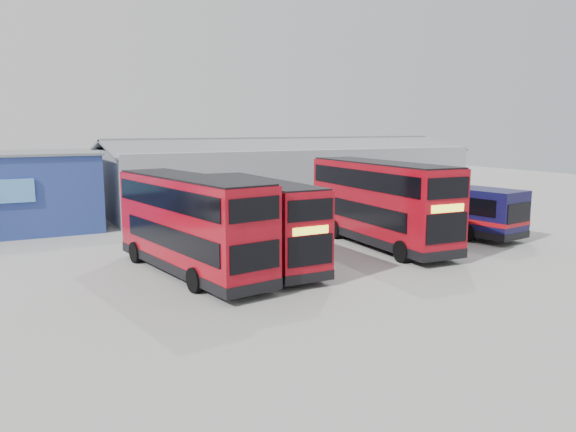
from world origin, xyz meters
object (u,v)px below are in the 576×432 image
at_px(double_decker_centre, 259,223).
at_px(double_decker_right, 380,204).
at_px(maintenance_shed, 285,176).
at_px(double_decker_left, 191,226).
at_px(single_decker_blue, 437,208).

xyz_separation_m(double_decker_centre, double_decker_right, (8.04, 0.98, 0.30)).
xyz_separation_m(maintenance_shed, double_decker_left, (-14.32, -18.39, -0.34)).
relative_size(maintenance_shed, double_decker_left, 2.77).
bearing_deg(double_decker_right, double_decker_centre, -170.09).
distance_m(double_decker_left, double_decker_right, 11.60).
xyz_separation_m(maintenance_shed, double_decker_right, (-2.78, -17.24, -0.21)).
distance_m(double_decker_right, single_decker_blue, 6.34).
distance_m(double_decker_centre, single_decker_blue, 14.34).
height_order(double_decker_left, double_decker_right, double_decker_right).
xyz_separation_m(double_decker_left, single_decker_blue, (17.54, 3.00, -0.73)).
height_order(double_decker_right, single_decker_blue, double_decker_right).
height_order(double_decker_centre, double_decker_right, double_decker_right).
relative_size(double_decker_right, single_decker_blue, 0.99).
bearing_deg(double_decker_right, single_decker_blue, 20.10).
relative_size(maintenance_shed, double_decker_right, 2.65).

